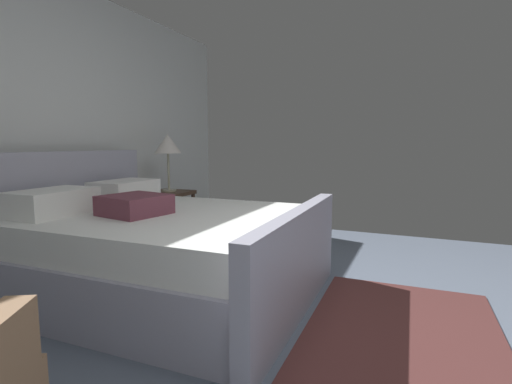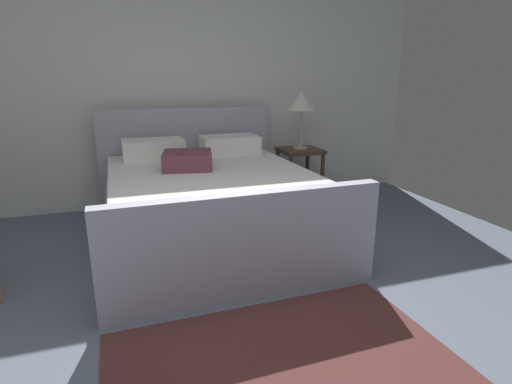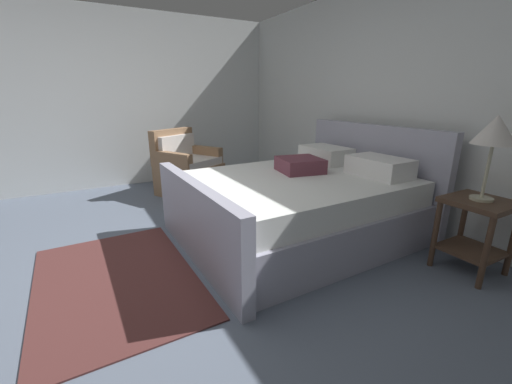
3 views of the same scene
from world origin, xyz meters
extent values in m
cube|color=slate|center=(0.00, 0.00, -0.01)|extent=(5.55, 5.84, 0.02)
cube|color=silver|center=(0.00, 2.98, 1.27)|extent=(5.67, 0.12, 2.55)
cube|color=#A4A3B6|center=(0.11, 1.70, 0.20)|extent=(1.70, 1.97, 0.40)
cube|color=#A4A3B6|center=(0.09, 2.72, 0.53)|extent=(1.78, 0.14, 1.06)
cube|color=#A4A3B6|center=(0.13, 0.69, 0.35)|extent=(1.78, 0.14, 0.70)
cube|color=white|center=(0.11, 1.70, 0.51)|extent=(1.62, 1.91, 0.22)
cube|color=white|center=(-0.28, 2.38, 0.71)|extent=(0.57, 0.37, 0.18)
cube|color=white|center=(0.47, 2.40, 0.71)|extent=(0.57, 0.37, 0.18)
cube|color=brown|center=(-0.04, 1.85, 0.69)|extent=(0.47, 0.47, 0.14)
cube|color=#493324|center=(1.32, 2.54, 0.58)|extent=(0.44, 0.44, 0.04)
cube|color=#493324|center=(1.32, 2.54, 0.18)|extent=(0.40, 0.40, 0.02)
cylinder|color=#493324|center=(1.13, 2.35, 0.28)|extent=(0.04, 0.04, 0.56)
cylinder|color=#493324|center=(1.51, 2.35, 0.28)|extent=(0.04, 0.04, 0.56)
cylinder|color=#493324|center=(1.13, 2.73, 0.28)|extent=(0.04, 0.04, 0.56)
cylinder|color=#493324|center=(1.51, 2.73, 0.28)|extent=(0.04, 0.04, 0.56)
cylinder|color=#B7B293|center=(1.32, 2.54, 0.61)|extent=(0.16, 0.16, 0.02)
cylinder|color=#B7B293|center=(1.32, 2.54, 0.82)|extent=(0.02, 0.02, 0.40)
cone|color=silver|center=(1.32, 2.54, 1.13)|extent=(0.29, 0.29, 0.21)
cube|color=#522A29|center=(0.11, 0.03, 0.01)|extent=(1.72, 1.14, 0.01)
camera|label=1|loc=(-2.16, -0.02, 1.12)|focal=26.76mm
camera|label=2|loc=(-0.54, -1.47, 1.35)|focal=27.99mm
camera|label=3|loc=(2.53, -0.08, 1.37)|focal=22.64mm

